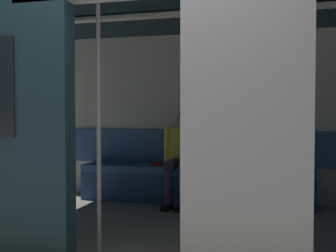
{
  "coord_description": "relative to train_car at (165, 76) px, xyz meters",
  "views": [
    {
      "loc": [
        -1.13,
        2.92,
        1.17
      ],
      "look_at": [
        0.04,
        -1.33,
        1.02
      ],
      "focal_mm": 46.34,
      "sensor_mm": 36.0,
      "label": 1
    }
  ],
  "objects": [
    {
      "name": "grab_pole_door",
      "position": [
        0.32,
        0.88,
        -0.45
      ],
      "size": [
        0.04,
        0.04,
        2.15
      ],
      "primitive_type": "cylinder",
      "color": "silver",
      "rests_on": "ground_plane"
    },
    {
      "name": "handbag",
      "position": [
        -0.34,
        -1.16,
        -0.97
      ],
      "size": [
        0.26,
        0.15,
        0.17
      ],
      "color": "maroon",
      "rests_on": "bench_seat"
    },
    {
      "name": "person_seated",
      "position": [
        0.06,
        -1.06,
        -0.84
      ],
      "size": [
        0.55,
        0.69,
        1.19
      ],
      "color": "#D8CC4C",
      "rests_on": "ground_plane"
    },
    {
      "name": "book",
      "position": [
        0.44,
        -1.2,
        -1.04
      ],
      "size": [
        0.18,
        0.24,
        0.03
      ],
      "primitive_type": "cube",
      "rotation": [
        0.0,
        0.0,
        -0.13
      ],
      "color": "#B22D2D",
      "rests_on": "bench_seat"
    },
    {
      "name": "train_car",
      "position": [
        0.0,
        0.0,
        0.0
      ],
      "size": [
        6.4,
        2.88,
        2.29
      ],
      "color": "silver",
      "rests_on": "ground_plane"
    },
    {
      "name": "grab_pole_far",
      "position": [
        -0.42,
        0.82,
        -0.45
      ],
      "size": [
        0.04,
        0.04,
        2.15
      ],
      "primitive_type": "cylinder",
      "color": "silver",
      "rests_on": "ground_plane"
    },
    {
      "name": "bench_seat",
      "position": [
        -0.05,
        -1.11,
        -1.17
      ],
      "size": [
        2.93,
        0.44,
        0.47
      ],
      "color": "#38609E",
      "rests_on": "ground_plane"
    }
  ]
}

